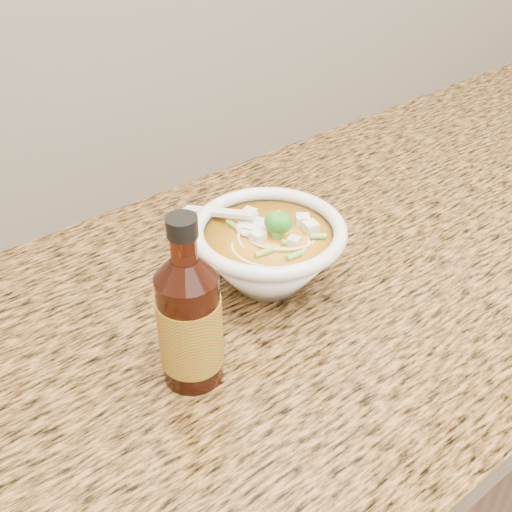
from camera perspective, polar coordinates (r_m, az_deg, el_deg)
cabinet at (r=1.21m, az=3.56°, el=-19.37°), size 4.00×0.65×0.86m
counter_slab at (r=0.88m, az=4.64°, el=-2.50°), size 4.00×0.68×0.04m
soup_bowl at (r=0.82m, az=1.10°, el=0.27°), size 0.20×0.22×0.11m
hot_sauce_bottle at (r=0.67m, az=-5.91°, el=-5.83°), size 0.09×0.09×0.21m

